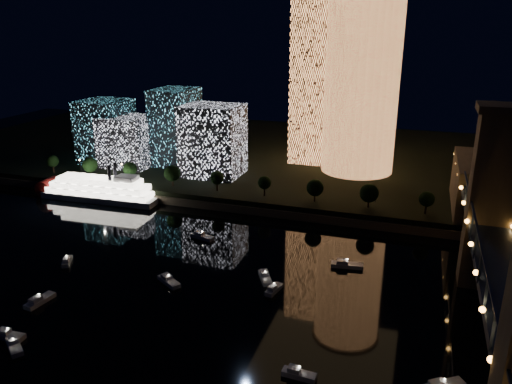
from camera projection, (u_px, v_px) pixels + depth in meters
ground at (190, 340)px, 114.87m from camera, size 520.00×520.00×0.00m
far_bank at (325, 159)px, 257.71m from camera, size 420.00×160.00×5.00m
seawall at (285, 212)px, 188.01m from camera, size 420.00×6.00×3.00m
tower_cylindrical at (362, 83)px, 216.87m from camera, size 34.00×34.00×79.12m
tower_rectangular at (320, 83)px, 235.50m from camera, size 23.60×23.60×75.09m
midrise_blocks at (158, 134)px, 232.26m from camera, size 81.53×34.31×35.44m
truss_bridge at (510, 321)px, 93.40m from camera, size 13.00×266.00×50.00m
riverboat at (96, 189)px, 205.59m from camera, size 54.14×13.58×16.18m
motorboats at (207, 303)px, 128.38m from camera, size 114.38×74.36×2.78m
esplanade_trees at (221, 178)px, 199.08m from camera, size 165.48×6.99×9.00m
street_lamps at (214, 176)px, 206.61m from camera, size 132.70×0.70×5.65m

